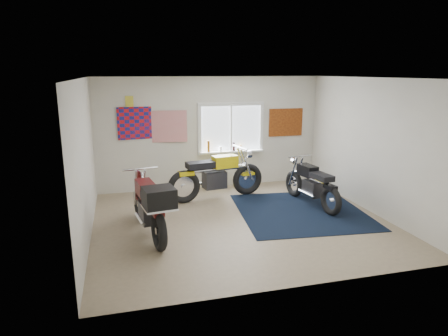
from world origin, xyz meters
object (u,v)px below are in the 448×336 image
object	(u,v)px
navy_rug	(301,211)
black_chrome_bike	(312,185)
maroon_tourer	(150,206)
yellow_triumph	(216,177)

from	to	relation	value
navy_rug	black_chrome_bike	distance (m)	0.67
navy_rug	maroon_tourer	distance (m)	3.18
navy_rug	yellow_triumph	bearing A→B (deg)	138.83
maroon_tourer	black_chrome_bike	bearing A→B (deg)	-84.49
navy_rug	black_chrome_bike	world-z (taller)	black_chrome_bike
navy_rug	yellow_triumph	distance (m)	2.02
yellow_triumph	black_chrome_bike	size ratio (longest dim) A/B	1.17
yellow_triumph	black_chrome_bike	distance (m)	2.10
navy_rug	maroon_tourer	bearing A→B (deg)	-170.07
black_chrome_bike	maroon_tourer	distance (m)	3.58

